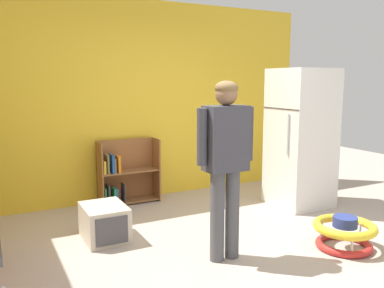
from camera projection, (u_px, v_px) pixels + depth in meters
ground_plane at (229, 260)px, 3.70m from camera, size 12.00×12.00×0.00m
back_wall at (139, 101)px, 5.54m from camera, size 5.20×0.06×2.70m
refrigerator at (301, 138)px, 5.25m from camera, size 0.73×0.68×1.78m
bookshelf at (124, 175)px, 5.40m from camera, size 0.80×0.28×0.85m
standing_person at (226, 155)px, 3.59m from camera, size 0.57×0.22×1.63m
baby_walker at (344, 233)px, 3.94m from camera, size 0.60×0.60×0.32m
pet_carrier at (105, 222)px, 4.17m from camera, size 0.42×0.55×0.36m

